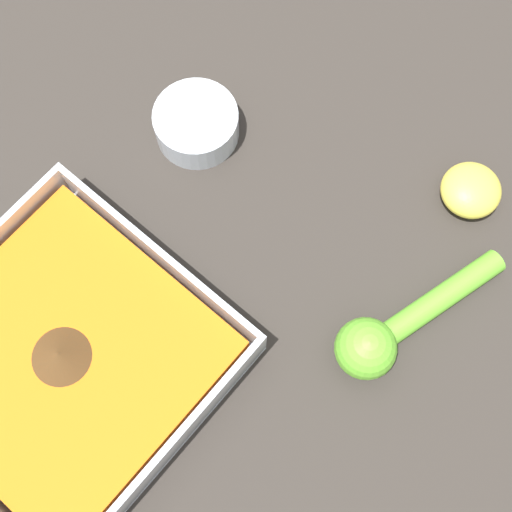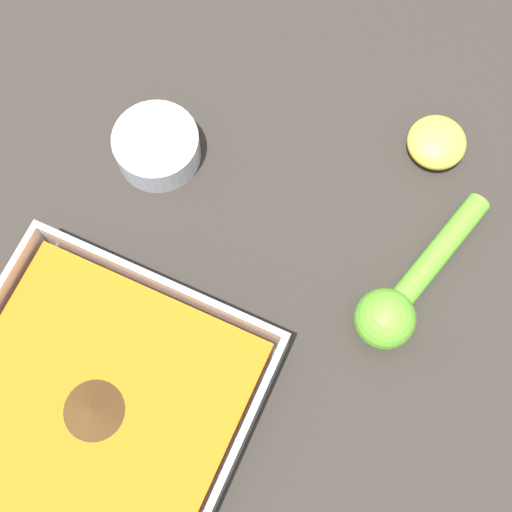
{
  "view_description": "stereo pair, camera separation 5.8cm",
  "coord_description": "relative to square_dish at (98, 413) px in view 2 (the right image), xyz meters",
  "views": [
    {
      "loc": [
        -0.24,
        -0.0,
        0.66
      ],
      "look_at": [
        -0.11,
        -0.16,
        0.03
      ],
      "focal_mm": 50.0,
      "sensor_mm": 36.0,
      "label": 1
    },
    {
      "loc": [
        -0.19,
        0.03,
        0.66
      ],
      "look_at": [
        -0.11,
        -0.16,
        0.03
      ],
      "focal_mm": 50.0,
      "sensor_mm": 36.0,
      "label": 2
    }
  ],
  "objects": [
    {
      "name": "square_dish",
      "position": [
        0.0,
        0.0,
        0.0
      ],
      "size": [
        0.26,
        0.26,
        0.05
      ],
      "color": "silver",
      "rests_on": "ground_plane"
    },
    {
      "name": "ground_plane",
      "position": [
        0.04,
        -0.03,
        -0.02
      ],
      "size": [
        4.0,
        4.0,
        0.0
      ],
      "primitive_type": "plane",
      "color": "#332D28"
    },
    {
      "name": "lemon_squeezer",
      "position": [
        -0.21,
        -0.21,
        0.0
      ],
      "size": [
        0.08,
        0.18,
        0.06
      ],
      "rotation": [
        0.0,
        0.0,
        1.3
      ],
      "color": "#6BC633",
      "rests_on": "ground_plane"
    },
    {
      "name": "spice_bowl",
      "position": [
        0.07,
        -0.25,
        -0.0
      ],
      "size": [
        0.09,
        0.09,
        0.04
      ],
      "color": "silver",
      "rests_on": "ground_plane"
    },
    {
      "name": "lemon_half",
      "position": [
        -0.18,
        -0.38,
        -0.0
      ],
      "size": [
        0.06,
        0.06,
        0.03
      ],
      "color": "#EFDB4C",
      "rests_on": "ground_plane"
    }
  ]
}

